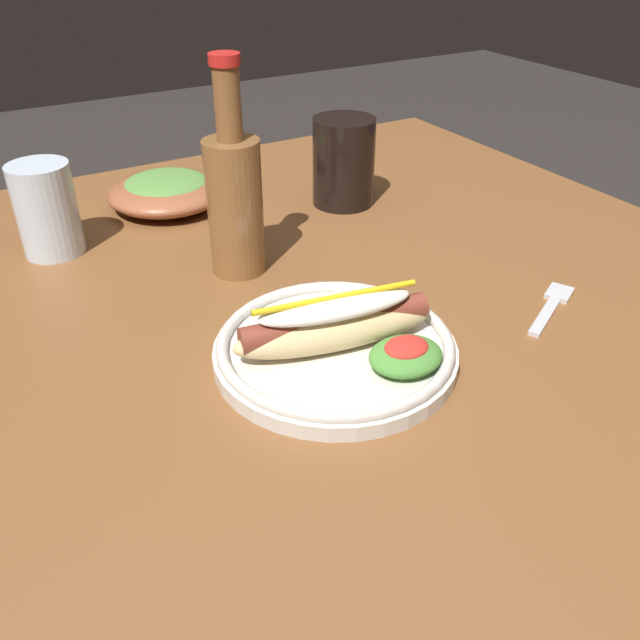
# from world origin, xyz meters

# --- Properties ---
(dining_table) EXTENTS (1.10, 1.03, 0.74)m
(dining_table) POSITION_xyz_m (0.00, 0.00, 0.64)
(dining_table) COLOR brown
(dining_table) RESTS_ON ground_plane
(hot_dog_plate) EXTENTS (0.24, 0.24, 0.08)m
(hot_dog_plate) POSITION_xyz_m (-0.04, -0.14, 0.76)
(hot_dog_plate) COLOR silver
(hot_dog_plate) RESTS_ON dining_table
(fork) EXTENTS (0.11, 0.07, 0.00)m
(fork) POSITION_xyz_m (0.22, -0.17, 0.74)
(fork) COLOR silver
(fork) RESTS_ON dining_table
(soda_cup) EXTENTS (0.09, 0.09, 0.13)m
(soda_cup) POSITION_xyz_m (0.18, 0.20, 0.80)
(soda_cup) COLOR black
(soda_cup) RESTS_ON dining_table
(water_cup) EXTENTS (0.08, 0.08, 0.12)m
(water_cup) POSITION_xyz_m (-0.23, 0.25, 0.80)
(water_cup) COLOR silver
(water_cup) RESTS_ON dining_table
(glass_bottle) EXTENTS (0.07, 0.07, 0.25)m
(glass_bottle) POSITION_xyz_m (-0.04, 0.09, 0.83)
(glass_bottle) COLOR brown
(glass_bottle) RESTS_ON dining_table
(side_bowl) EXTENTS (0.17, 0.17, 0.05)m
(side_bowl) POSITION_xyz_m (-0.05, 0.32, 0.76)
(side_bowl) COLOR brown
(side_bowl) RESTS_ON dining_table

